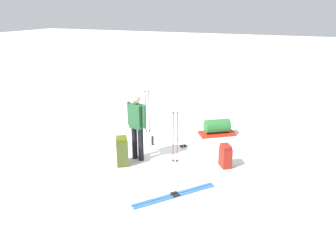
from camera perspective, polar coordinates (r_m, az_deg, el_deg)
The scene contains 10 objects.
ground_plane at distance 8.67m, azimuth -0.00°, elevation -4.34°, with size 80.00×80.00×0.00m, color white.
skier_standing at distance 7.86m, azimuth -5.55°, elevation 0.41°, with size 0.56×0.29×1.70m.
ski_pair_near at distance 6.72m, azimuth 1.25°, elevation -12.19°, with size 1.33×1.54×0.05m.
ski_pair_far at distance 8.85m, azimuth 2.77°, elevation -3.73°, with size 1.20×1.58×0.05m.
backpack_large_dark at distance 7.86m, azimuth -8.16°, elevation -4.49°, with size 0.43×0.46×0.71m.
backpack_bright at distance 7.83m, azimuth 10.18°, elevation -5.30°, with size 0.37×0.40×0.56m.
ski_poles_planted_near at distance 9.69m, azimuth -3.72°, elevation 2.95°, with size 0.17×0.10×1.31m.
ski_poles_planted_far at distance 7.71m, azimuth 1.30°, elevation -1.65°, with size 0.17×0.10×1.32m.
gear_sled at distance 9.72m, azimuth 8.72°, elevation -0.34°, with size 1.12×0.97×0.49m.
thermos_bottle at distance 8.95m, azimuth -2.78°, elevation -2.62°, with size 0.07×0.07×0.26m, color black.
Camera 1 is at (-3.07, 7.24, 3.63)m, focal length 34.23 mm.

